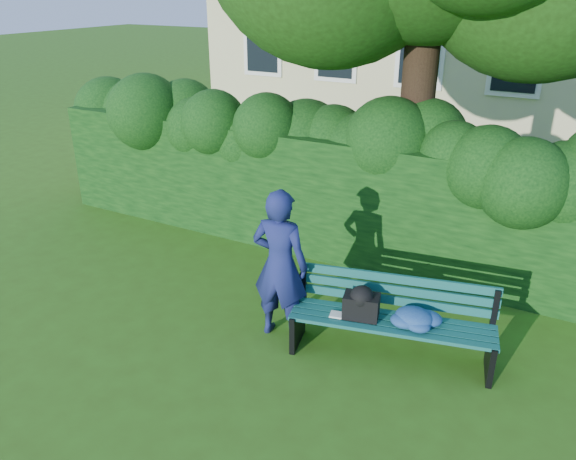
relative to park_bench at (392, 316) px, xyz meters
The scene contains 4 objects.
ground 1.69m from the park_bench, behind, with size 80.00×80.00×0.00m, color #325915.
hedge 2.75m from the park_bench, 126.21° to the left, with size 10.00×1.00×1.80m.
park_bench is the anchor object (origin of this frame).
man_reading 1.35m from the park_bench, behind, with size 0.66×0.43×1.80m, color navy.
Camera 1 is at (3.10, -5.05, 3.79)m, focal length 35.00 mm.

